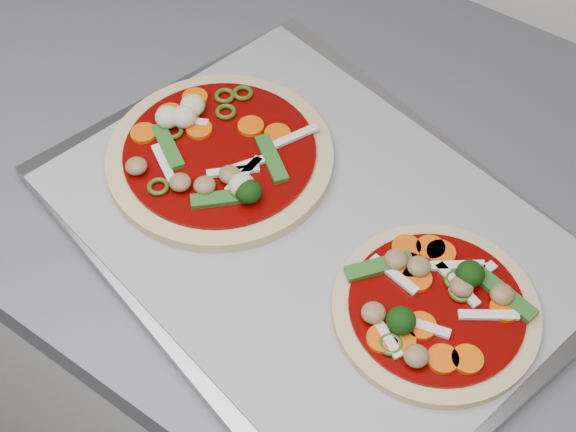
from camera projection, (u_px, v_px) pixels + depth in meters
The scene contains 4 objects.
baking_tray at pixel (312, 230), 0.72m from camera, with size 0.46×0.34×0.02m, color #97979C.
parchment at pixel (312, 225), 0.71m from camera, with size 0.44×0.32×0.00m, color #9B9BA1.
pizza_left at pixel (218, 154), 0.75m from camera, with size 0.25×0.25×0.04m.
pizza_right at pixel (435, 306), 0.65m from camera, with size 0.17×0.17×0.03m.
Camera 1 is at (-0.35, 0.86, 1.48)m, focal length 50.00 mm.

